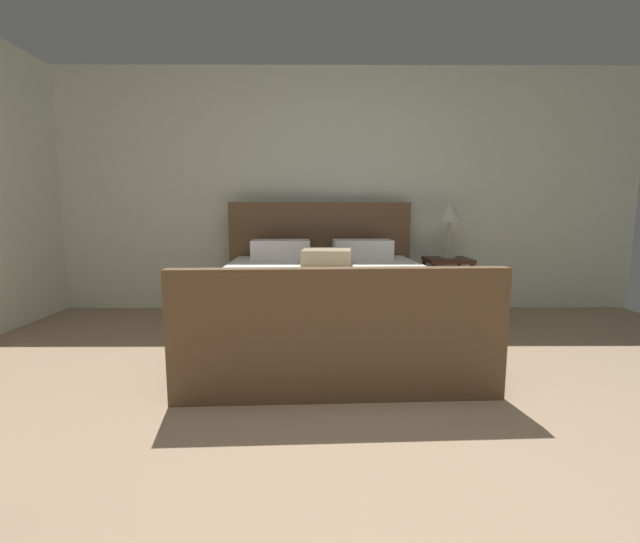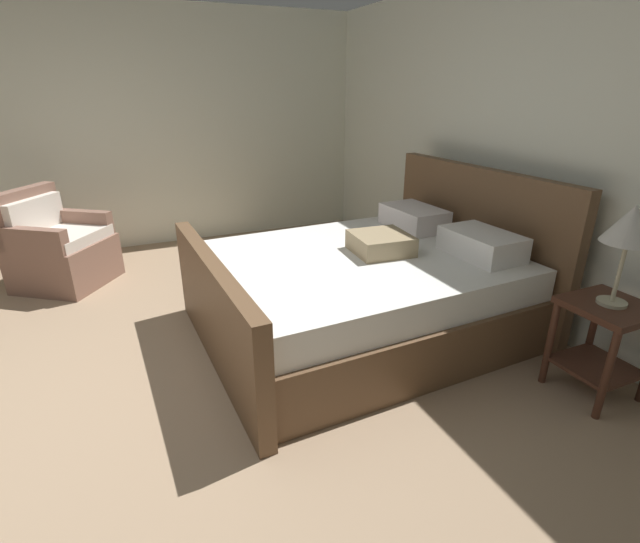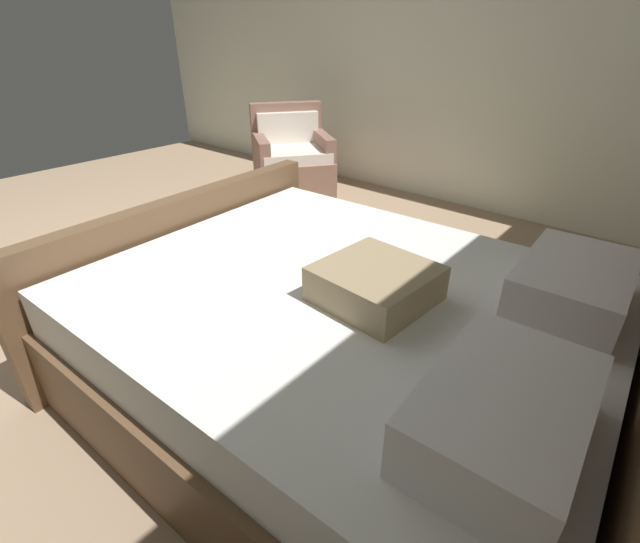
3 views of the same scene
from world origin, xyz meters
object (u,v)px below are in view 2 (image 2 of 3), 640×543
at_px(nightstand_right, 603,334).
at_px(table_lamp_right, 631,227).
at_px(bed, 366,288).
at_px(armchair, 58,249).

bearing_deg(nightstand_right, table_lamp_right, 53.13).
bearing_deg(table_lamp_right, bed, -144.85).
distance_m(nightstand_right, armchair, 4.47).
xyz_separation_m(bed, nightstand_right, (1.27, 0.89, 0.06)).
bearing_deg(armchair, nightstand_right, 43.87).
bearing_deg(bed, table_lamp_right, 35.15).
distance_m(bed, nightstand_right, 1.55).
relative_size(nightstand_right, armchair, 0.59).
xyz_separation_m(table_lamp_right, armchair, (-3.22, -3.10, -0.71)).
bearing_deg(table_lamp_right, nightstand_right, -126.87).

